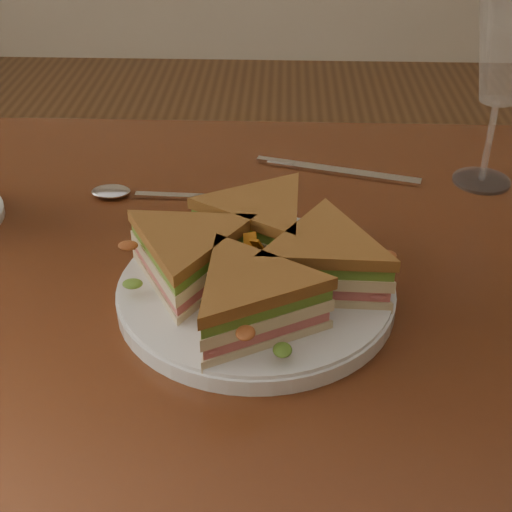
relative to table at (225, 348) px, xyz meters
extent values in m
cube|color=#3D1B0D|center=(0.00, 0.00, 0.08)|extent=(1.20, 0.80, 0.04)
cylinder|color=white|center=(0.04, -0.04, 0.11)|extent=(0.27, 0.27, 0.02)
cube|color=silver|center=(-0.05, 0.16, 0.10)|extent=(0.13, 0.02, 0.00)
ellipsoid|color=silver|center=(-0.15, 0.16, 0.10)|extent=(0.05, 0.03, 0.01)
cube|color=silver|center=(0.14, 0.23, 0.10)|extent=(0.20, 0.07, 0.00)
cube|color=silver|center=(0.05, 0.26, 0.10)|extent=(0.05, 0.02, 0.00)
cylinder|color=white|center=(0.31, 0.22, 0.10)|extent=(0.07, 0.07, 0.00)
cylinder|color=white|center=(0.31, 0.22, 0.15)|extent=(0.01, 0.01, 0.10)
cone|color=white|center=(0.31, 0.22, 0.26)|extent=(0.08, 0.08, 0.11)
camera|label=1|loc=(0.06, -0.60, 0.52)|focal=50.00mm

